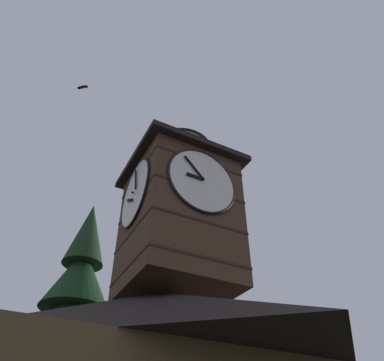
{
  "coord_description": "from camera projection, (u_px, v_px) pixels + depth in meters",
  "views": [
    {
      "loc": [
        5.26,
        10.38,
        2.21
      ],
      "look_at": [
        -0.77,
        -1.01,
        12.34
      ],
      "focal_mm": 34.63,
      "sensor_mm": 36.0,
      "label": 1
    }
  ],
  "objects": [
    {
      "name": "moon",
      "position": [
        184.0,
        354.0,
        48.15
      ],
      "size": [
        1.49,
        1.49,
        1.49
      ],
      "color": "silver"
    },
    {
      "name": "flying_bird_high",
      "position": [
        83.0,
        87.0,
        18.49
      ],
      "size": [
        0.5,
        0.46,
        0.11
      ],
      "color": "black"
    },
    {
      "name": "clock_tower",
      "position": [
        179.0,
        210.0,
        15.36
      ],
      "size": [
        4.58,
        4.58,
        8.26
      ],
      "color": "#4C3323",
      "rests_on": "building_main"
    }
  ]
}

